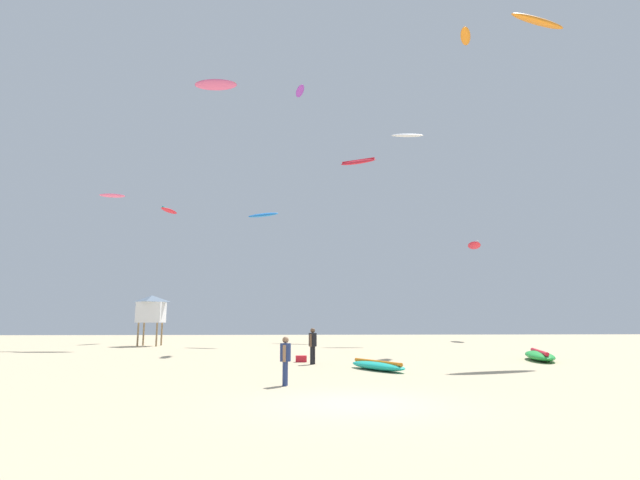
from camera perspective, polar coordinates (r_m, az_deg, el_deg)
The scene contains 17 objects.
ground_plane at distance 13.16m, azimuth 4.14°, elevation -18.42°, with size 120.00×120.00×0.00m, color #C6B28C.
person_foreground at distance 16.48m, azimuth -4.04°, elevation -13.38°, with size 0.35×0.51×1.56m.
person_midground at distance 24.23m, azimuth -0.85°, elevation -11.87°, with size 0.39×0.51×1.72m.
kite_grounded_near at distance 21.61m, azimuth 6.67°, elevation -14.26°, with size 2.46×3.45×0.40m.
kite_grounded_mid at distance 28.93m, azimuth 24.11°, elevation -12.13°, with size 2.55×4.72×0.56m.
lifeguard_tower at distance 43.68m, azimuth -18.97°, elevation -7.53°, with size 2.30×2.30×4.15m.
cooler_box at distance 25.64m, azimuth -2.20°, elevation -13.61°, with size 0.56×0.36×0.32m, color red.
kite_aloft_0 at distance 43.74m, azimuth -22.95°, elevation 4.77°, with size 2.07×0.85×0.34m.
kite_aloft_1 at distance 53.14m, azimuth -17.10°, elevation 3.28°, with size 1.53×3.02×0.36m.
kite_aloft_2 at distance 44.19m, azimuth -6.61°, elevation 2.90°, with size 3.17×2.27×0.60m.
kite_aloft_3 at distance 56.25m, azimuth 4.45°, elevation 9.03°, with size 4.27×3.04×0.93m.
kite_aloft_4 at distance 52.02m, azimuth 10.11°, elevation 11.86°, with size 3.36×1.13×0.60m.
kite_aloft_5 at distance 45.84m, azimuth 16.52°, elevation 21.72°, with size 1.85×2.95×0.38m.
kite_aloft_6 at distance 42.37m, azimuth -2.34°, elevation 16.88°, with size 0.94×2.36×0.36m.
kite_aloft_7 at distance 50.35m, azimuth -11.99°, elevation 17.22°, with size 4.12×1.38×1.03m.
kite_aloft_8 at distance 38.76m, azimuth 23.94°, elevation 22.18°, with size 4.59×2.68×0.99m.
kite_aloft_9 at distance 56.56m, azimuth 17.44°, elevation -0.59°, with size 1.72×4.17×0.87m.
Camera 1 is at (-1.53, -12.90, 2.09)m, focal length 27.59 mm.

